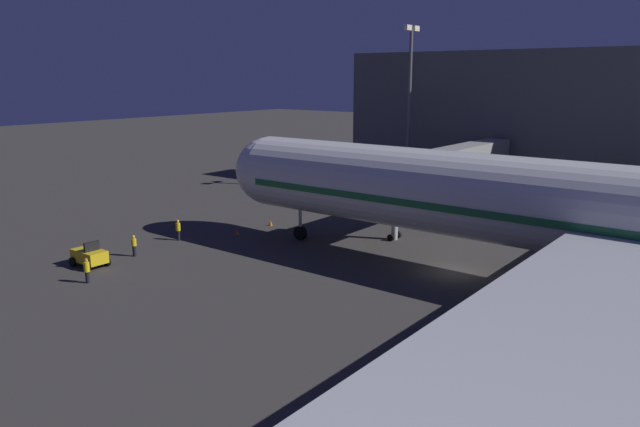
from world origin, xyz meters
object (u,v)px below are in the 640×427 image
(ground_crew_by_belt_loader, at_px, (134,245))
(jet_bridge, at_px, (440,164))
(traffic_cone_nose_starboard, at_px, (237,232))
(ground_crew_near_nose_gear, at_px, (178,229))
(apron_floodlight_mast, at_px, (409,98))
(ground_crew_under_port_wing, at_px, (87,269))
(pushback_tug, at_px, (90,256))
(traffic_cone_nose_port, at_px, (271,223))

(ground_crew_by_belt_loader, bearing_deg, jet_bridge, 151.64)
(traffic_cone_nose_starboard, bearing_deg, ground_crew_near_nose_gear, -31.55)
(apron_floodlight_mast, bearing_deg, ground_crew_under_port_wing, -0.20)
(apron_floodlight_mast, distance_m, pushback_tug, 42.37)
(ground_crew_near_nose_gear, distance_m, ground_crew_by_belt_loader, 5.33)
(traffic_cone_nose_port, bearing_deg, ground_crew_by_belt_loader, -6.72)
(jet_bridge, bearing_deg, apron_floodlight_mast, -139.22)
(jet_bridge, height_order, pushback_tug, jet_bridge)
(jet_bridge, distance_m, ground_crew_near_nose_gear, 25.08)
(jet_bridge, bearing_deg, traffic_cone_nose_starboard, -37.56)
(apron_floodlight_mast, distance_m, traffic_cone_nose_port, 25.80)
(ground_crew_under_port_wing, relative_size, traffic_cone_nose_port, 3.22)
(pushback_tug, bearing_deg, traffic_cone_nose_starboard, 170.97)
(jet_bridge, height_order, apron_floodlight_mast, apron_floodlight_mast)
(jet_bridge, height_order, traffic_cone_nose_starboard, jet_bridge)
(ground_crew_near_nose_gear, relative_size, traffic_cone_nose_starboard, 3.31)
(apron_floodlight_mast, relative_size, ground_crew_by_belt_loader, 11.43)
(apron_floodlight_mast, distance_m, ground_crew_by_belt_loader, 38.84)
(jet_bridge, xyz_separation_m, ground_crew_by_belt_loader, (25.08, -13.54, -4.77))
(traffic_cone_nose_port, bearing_deg, ground_crew_near_nose_gear, -17.06)
(ground_crew_near_nose_gear, xyz_separation_m, ground_crew_under_port_wing, (11.02, 3.87, -0.03))
(ground_crew_under_port_wing, bearing_deg, jet_bridge, 160.86)
(apron_floodlight_mast, relative_size, traffic_cone_nose_starboard, 35.68)
(apron_floodlight_mast, bearing_deg, jet_bridge, 40.78)
(traffic_cone_nose_port, height_order, traffic_cone_nose_starboard, same)
(ground_crew_under_port_wing, bearing_deg, ground_crew_near_nose_gear, -160.64)
(apron_floodlight_mast, distance_m, ground_crew_near_nose_gear, 33.94)
(apron_floodlight_mast, xyz_separation_m, ground_crew_by_belt_loader, (37.33, -2.97, -10.33))
(apron_floodlight_mast, bearing_deg, traffic_cone_nose_starboard, -2.72)
(jet_bridge, relative_size, apron_floodlight_mast, 1.27)
(apron_floodlight_mast, bearing_deg, ground_crew_near_nose_gear, -7.13)
(ground_crew_by_belt_loader, bearing_deg, traffic_cone_nose_port, 173.28)
(jet_bridge, xyz_separation_m, apron_floodlight_mast, (-12.25, -10.57, 5.57))
(ground_crew_near_nose_gear, height_order, ground_crew_under_port_wing, ground_crew_near_nose_gear)
(jet_bridge, height_order, traffic_cone_nose_port, jet_bridge)
(jet_bridge, xyz_separation_m, ground_crew_near_nose_gear, (19.85, -14.58, -4.71))
(ground_crew_by_belt_loader, distance_m, traffic_cone_nose_port, 14.14)
(jet_bridge, bearing_deg, pushback_tug, -26.01)
(ground_crew_by_belt_loader, height_order, traffic_cone_nose_port, ground_crew_by_belt_loader)
(ground_crew_under_port_wing, bearing_deg, traffic_cone_nose_starboard, -175.66)
(ground_crew_near_nose_gear, xyz_separation_m, traffic_cone_nose_port, (-8.80, 2.70, -0.73))
(apron_floodlight_mast, relative_size, ground_crew_near_nose_gear, 10.78)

